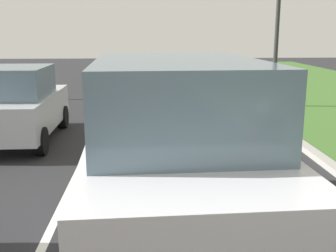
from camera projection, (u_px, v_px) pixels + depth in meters
The scene contains 6 objects.
ground_plane at pixel (123, 134), 10.46m from camera, with size 60.00×60.00×0.00m, color #262628.
lane_line_center at pixel (95, 134), 10.42m from camera, with size 0.12×32.00×0.01m, color silver.
lane_line_right_edge at pixel (262, 132), 10.66m from camera, with size 0.12×32.00×0.01m, color silver.
curb_right at pixel (281, 130), 10.68m from camera, with size 0.24×48.00×0.12m, color #9E9B93.
car_suv_ahead at pixel (175, 156), 4.71m from camera, with size 2.12×4.57×2.28m.
car_hatchback_far at pixel (18, 105), 9.63m from camera, with size 1.75×3.71×1.78m.
Camera 1 is at (0.57, 3.80, 2.57)m, focal length 43.83 mm.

